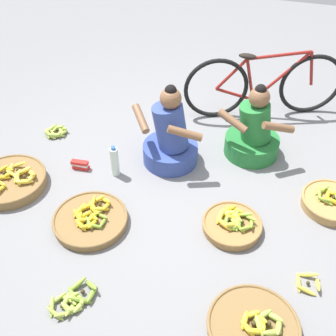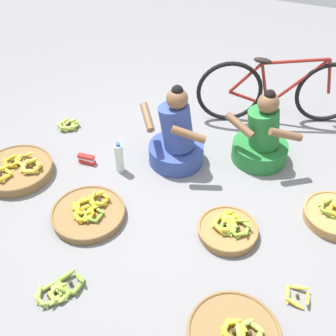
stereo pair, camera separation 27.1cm
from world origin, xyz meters
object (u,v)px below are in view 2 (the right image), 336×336
object	(u,v)px
packet_carton_stack	(86,159)
water_bottle	(119,158)
loose_bananas_near_vendor	(297,296)
banana_basket_near_bicycle	(228,229)
loose_bananas_front_center	(68,125)
loose_bananas_back_center	(60,290)
vendor_woman_behind	(262,139)
vendor_woman_front	(176,139)
bicycle_leaning	(279,91)
banana_basket_back_right	(234,335)
banana_basket_front_right	(88,213)
banana_basket_front_left	(17,170)
banana_basket_back_left	(334,215)

from	to	relation	value
packet_carton_stack	water_bottle	bearing A→B (deg)	3.92
loose_bananas_near_vendor	water_bottle	distance (m)	1.90
banana_basket_near_bicycle	loose_bananas_front_center	bearing A→B (deg)	159.21
loose_bananas_near_vendor	loose_bananas_back_center	bearing A→B (deg)	-158.90
vendor_woman_behind	water_bottle	size ratio (longest dim) A/B	2.38
vendor_woman_front	bicycle_leaning	world-z (taller)	vendor_woman_front
banana_basket_back_right	water_bottle	xyz separation A→B (m)	(-1.43, 1.17, 0.11)
banana_basket_front_right	banana_basket_back_right	xyz separation A→B (m)	(1.40, -0.55, -0.00)
bicycle_leaning	banana_basket_front_right	xyz separation A→B (m)	(-1.12, -1.99, -0.31)
banana_basket_near_bicycle	vendor_woman_behind	bearing A→B (deg)	89.52
loose_bananas_back_center	banana_basket_front_left	bearing A→B (deg)	139.63
packet_carton_stack	vendor_woman_front	bearing A→B (deg)	24.45
vendor_woman_front	banana_basket_front_left	xyz separation A→B (m)	(-1.27, -0.74, -0.20)
banana_basket_back_left	banana_basket_front_right	bearing A→B (deg)	-158.33
bicycle_leaning	banana_basket_near_bicycle	distance (m)	1.75
vendor_woman_front	banana_basket_front_right	size ratio (longest dim) A/B	1.34
banana_basket_back_right	loose_bananas_back_center	bearing A→B (deg)	-173.08
banana_basket_back_right	water_bottle	bearing A→B (deg)	140.72
bicycle_leaning	packet_carton_stack	size ratio (longest dim) A/B	9.21
bicycle_leaning	banana_basket_back_right	bearing A→B (deg)	-83.83
banana_basket_back_left	packet_carton_stack	world-z (taller)	banana_basket_back_left
banana_basket_back_left	loose_bananas_near_vendor	world-z (taller)	banana_basket_back_left
vendor_woman_behind	banana_basket_near_bicycle	size ratio (longest dim) A/B	1.57
banana_basket_front_right	banana_basket_back_left	size ratio (longest dim) A/B	1.23
vendor_woman_behind	packet_carton_stack	distance (m)	1.66
banana_basket_front_right	banana_basket_back_right	bearing A→B (deg)	-21.41
vendor_woman_behind	banana_basket_back_right	size ratio (longest dim) A/B	1.24
banana_basket_near_bicycle	loose_bananas_back_center	distance (m)	1.34
banana_basket_front_left	loose_bananas_back_center	world-z (taller)	banana_basket_front_left
vendor_woman_front	banana_basket_near_bicycle	distance (m)	1.01
banana_basket_back_left	loose_bananas_near_vendor	distance (m)	0.86
vendor_woman_front	banana_basket_near_bicycle	xyz separation A→B (m)	(0.72, -0.68, -0.21)
banana_basket_near_bicycle	loose_bananas_back_center	size ratio (longest dim) A/B	1.31
banana_basket_back_left	banana_basket_near_bicycle	bearing A→B (deg)	-147.87
banana_basket_back_left	loose_bananas_near_vendor	size ratio (longest dim) A/B	2.73
loose_bananas_front_center	loose_bananas_back_center	bearing A→B (deg)	-58.76
banana_basket_back_left	banana_basket_near_bicycle	size ratio (longest dim) A/B	1.03
vendor_woman_front	water_bottle	size ratio (longest dim) A/B	2.58
vendor_woman_front	loose_bananas_front_center	xyz separation A→B (m)	(-1.25, 0.07, -0.23)
banana_basket_front_right	bicycle_leaning	bearing A→B (deg)	60.54
banana_basket_back_right	loose_bananas_back_center	xyz separation A→B (m)	(-1.21, -0.15, -0.01)
banana_basket_back_right	vendor_woman_behind	bearing A→B (deg)	98.51
vendor_woman_front	banana_basket_back_right	bearing A→B (deg)	-56.28
vendor_woman_behind	banana_basket_back_left	world-z (taller)	vendor_woman_behind
vendor_woman_front	bicycle_leaning	bearing A→B (deg)	55.21
banana_basket_front_right	loose_bananas_front_center	xyz separation A→B (m)	(-0.85, 1.01, -0.01)
loose_bananas_back_center	packet_carton_stack	world-z (taller)	packet_carton_stack
water_bottle	banana_basket_front_right	bearing A→B (deg)	-87.39
banana_basket_back_right	loose_bananas_back_center	size ratio (longest dim) A/B	1.66
vendor_woman_front	banana_basket_near_bicycle	size ratio (longest dim) A/B	1.70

